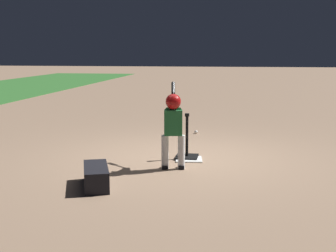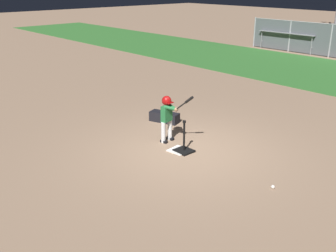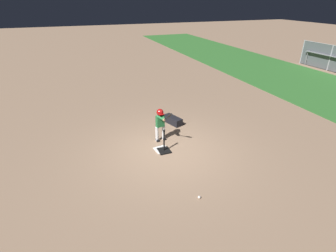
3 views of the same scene
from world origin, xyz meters
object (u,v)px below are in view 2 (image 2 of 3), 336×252
baseball (273,187)px  equipment_bag (164,117)px  batting_tee (184,147)px  batter_child (168,113)px  bleachers_right_center (293,41)px

baseball → equipment_bag: size_ratio=0.09×
batting_tee → batter_child: size_ratio=0.59×
batter_child → equipment_bag: batter_child is taller
batting_tee → bleachers_right_center: size_ratio=0.22×
bleachers_right_center → equipment_bag: bearing=-72.7°
batter_child → bleachers_right_center: 15.54m
batting_tee → equipment_bag: bearing=150.8°
batting_tee → equipment_bag: (-1.86, 1.04, 0.02)m
batting_tee → batter_child: 0.97m
batting_tee → baseball: size_ratio=10.48×
batting_tee → baseball: 2.42m
batter_child → baseball: batter_child is taller
batter_child → baseball: 3.22m
batter_child → batting_tee: bearing=-10.7°
equipment_bag → bleachers_right_center: bearing=88.3°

